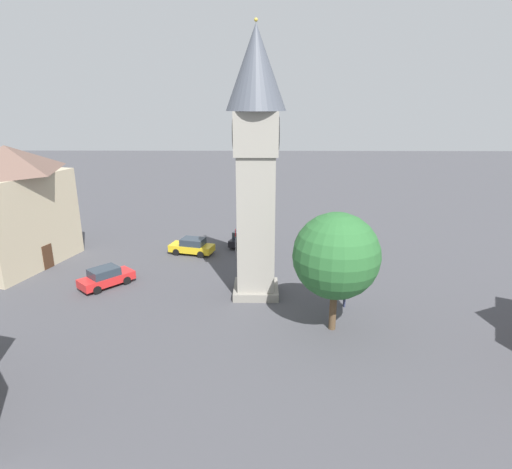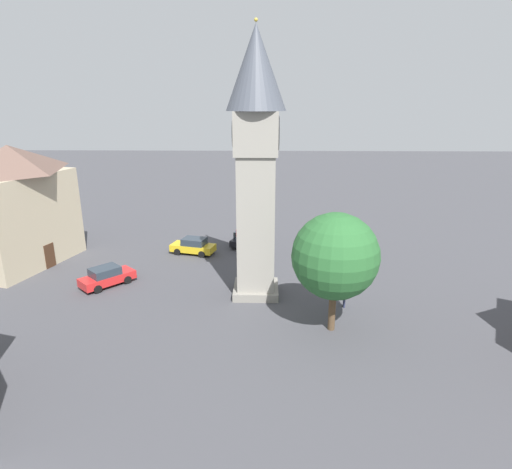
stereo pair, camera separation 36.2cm
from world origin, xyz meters
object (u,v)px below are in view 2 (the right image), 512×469
car_blue_kerb (107,276)px  building_terrace_right (17,206)px  road_sign (237,239)px  tree (335,256)px  pedestrian (345,294)px  car_white_side (193,246)px  car_red_corner (245,238)px  car_silver_kerb (327,253)px  clock_tower (256,146)px

car_blue_kerb → building_terrace_right: building_terrace_right is taller
building_terrace_right → road_sign: (1.76, -18.60, -3.39)m
tree → pedestrian: bearing=-23.8°
car_white_side → building_terrace_right: (-3.06, 14.40, 4.53)m
car_red_corner → building_terrace_right: bearing=106.7°
pedestrian → building_terrace_right: size_ratio=0.15×
car_silver_kerb → tree: bearing=173.6°
pedestrian → car_red_corner: bearing=29.4°
building_terrace_right → car_white_side: bearing=-78.0°
pedestrian → road_sign: bearing=40.8°
car_silver_kerb → road_sign: (0.45, 8.16, 1.14)m
building_terrace_right → pedestrian: bearing=-106.0°
tree → building_terrace_right: (10.74, 25.41, 0.39)m
road_sign → tree: bearing=-151.4°
car_blue_kerb → tree: bearing=-110.9°
road_sign → car_silver_kerb: bearing=-93.1°
car_blue_kerb → car_silver_kerb: 18.78m
car_silver_kerb → pedestrian: (-8.99, 0.01, 0.25)m
car_blue_kerb → road_sign: size_ratio=1.49×
car_blue_kerb → pedestrian: size_ratio=2.47×
road_sign → pedestrian: bearing=-139.2°
tree → car_red_corner: bearing=20.7°
car_silver_kerb → car_white_side: same height
car_silver_kerb → tree: tree is taller
clock_tower → road_sign: clock_tower is taller
car_blue_kerb → car_white_side: bearing=-36.4°
road_sign → car_blue_kerb: bearing=122.5°
car_silver_kerb → building_terrace_right: building_terrace_right is taller
car_red_corner → tree: (-16.50, -6.22, 4.14)m
clock_tower → road_sign: 11.77m
building_terrace_right → road_sign: bearing=-84.6°
car_white_side → clock_tower: bearing=-144.5°
car_blue_kerb → car_red_corner: size_ratio=0.94×
tree → road_sign: bearing=28.6°
building_terrace_right → car_silver_kerb: bearing=-87.2°
car_red_corner → car_white_side: size_ratio=1.01×
clock_tower → pedestrian: clock_tower is taller
car_red_corner → clock_tower: bearing=-173.2°
car_blue_kerb → pedestrian: bearing=-100.3°
car_red_corner → road_sign: road_sign is taller
car_white_side → road_sign: 4.54m
car_red_corner → tree: 18.11m
building_terrace_right → car_red_corner: bearing=-73.3°
tree → car_blue_kerb: bearing=69.1°
car_white_side → building_terrace_right: building_terrace_right is taller
car_silver_kerb → car_red_corner: size_ratio=0.97×
clock_tower → car_red_corner: bearing=6.8°
pedestrian → tree: 5.13m
car_blue_kerb → pedestrian: 18.17m
clock_tower → building_terrace_right: 22.01m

